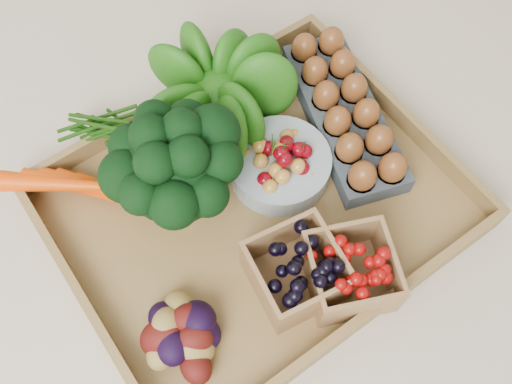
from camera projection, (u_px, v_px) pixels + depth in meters
ground at (256, 210)px, 0.84m from camera, size 4.00×4.00×0.00m
tray at (256, 208)px, 0.84m from camera, size 0.55×0.45×0.01m
carrots at (106, 191)px, 0.82m from camera, size 0.20×0.15×0.05m
lettuce at (216, 87)px, 0.84m from camera, size 0.15×0.15×0.15m
broccoli at (179, 185)px, 0.77m from camera, size 0.18×0.18×0.14m
cherry_bowl at (280, 165)px, 0.84m from camera, size 0.15×0.15×0.04m
egg_carton at (343, 116)px, 0.88m from camera, size 0.19×0.31×0.03m
potatoes at (180, 332)px, 0.71m from camera, size 0.13×0.13×0.07m
punnet_blackberry at (296, 271)px, 0.75m from camera, size 0.13×0.13×0.08m
punnet_raspberry at (350, 272)px, 0.75m from camera, size 0.14×0.14×0.08m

